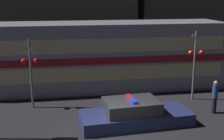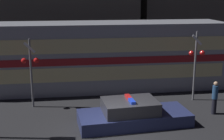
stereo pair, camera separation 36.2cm
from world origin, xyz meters
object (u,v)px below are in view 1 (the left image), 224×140
train (95,56)px  pedestrian (215,97)px  crossing_signal_near (195,59)px  police_car (134,114)px

train → pedestrian: size_ratio=9.55×
train → crossing_signal_near: size_ratio=4.14×
train → police_car: bearing=-79.1°
train → crossing_signal_near: bearing=-31.4°
train → pedestrian: bearing=-44.3°
train → pedestrian: (5.26, -5.14, -1.17)m
train → crossing_signal_near: (5.07, -3.10, 0.27)m
train → police_car: (1.11, -5.80, -1.56)m
police_car → pedestrian: (4.15, 0.65, 0.39)m
pedestrian → crossing_signal_near: (-0.19, 2.05, 1.45)m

